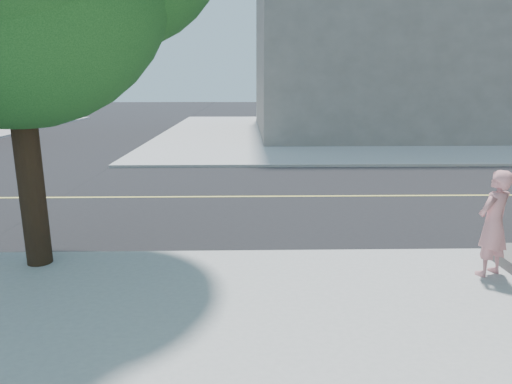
{
  "coord_description": "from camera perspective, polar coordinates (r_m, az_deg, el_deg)",
  "views": [
    {
      "loc": [
        4.16,
        -7.87,
        3.11
      ],
      "look_at": [
        4.32,
        -0.32,
        1.3
      ],
      "focal_mm": 31.92,
      "sensor_mm": 36.0,
      "label": 1
    }
  ],
  "objects": [
    {
      "name": "ground",
      "position": [
        9.42,
        -27.57,
        -7.38
      ],
      "size": [
        140.0,
        140.0,
        0.0
      ],
      "primitive_type": "plane",
      "color": "black",
      "rests_on": "ground"
    },
    {
      "name": "road_ew",
      "position": [
        13.41,
        -19.26,
        -0.66
      ],
      "size": [
        140.0,
        9.0,
        0.01
      ],
      "primitive_type": "cube",
      "color": "black",
      "rests_on": "ground"
    },
    {
      "name": "sidewalk_ne",
      "position": [
        30.97,
        16.46,
        7.31
      ],
      "size": [
        29.0,
        25.0,
        0.12
      ],
      "primitive_type": "cube",
      "color": "#A6A6A6",
      "rests_on": "ground"
    },
    {
      "name": "filler_ne",
      "position": [
        31.7,
        17.99,
        20.15
      ],
      "size": [
        18.0,
        16.0,
        14.0
      ],
      "primitive_type": "cube",
      "color": "slate",
      "rests_on": "sidewalk_ne"
    },
    {
      "name": "man_on_phone",
      "position": [
        8.04,
        27.6,
        -3.51
      ],
      "size": [
        0.74,
        0.66,
        1.7
      ],
      "primitive_type": "imported",
      "rotation": [
        0.0,
        0.0,
        3.66
      ],
      "color": "pink",
      "rests_on": "sidewalk_se"
    }
  ]
}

